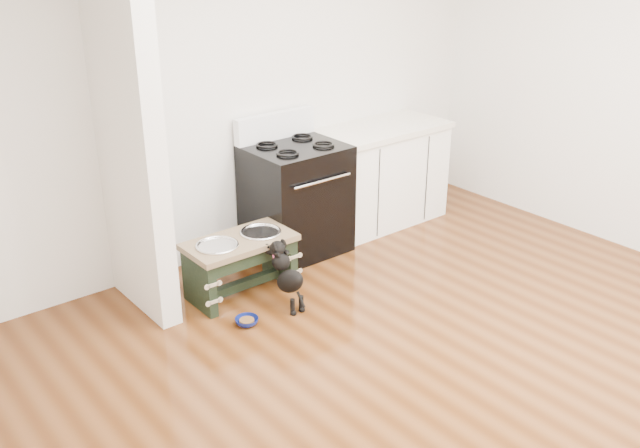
% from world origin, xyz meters
% --- Properties ---
extents(ground, '(5.00, 5.00, 0.00)m').
position_xyz_m(ground, '(0.00, 0.00, 0.00)').
color(ground, '#48240D').
rests_on(ground, ground).
extents(room_shell, '(5.00, 5.00, 5.00)m').
position_xyz_m(room_shell, '(0.00, 0.00, 1.62)').
color(room_shell, silver).
rests_on(room_shell, ground).
extents(partition_wall, '(0.15, 0.80, 2.70)m').
position_xyz_m(partition_wall, '(-1.18, 2.10, 1.35)').
color(partition_wall, silver).
rests_on(partition_wall, ground).
extents(oven_range, '(0.76, 0.69, 1.14)m').
position_xyz_m(oven_range, '(0.25, 2.16, 0.48)').
color(oven_range, black).
rests_on(oven_range, ground).
extents(cabinet_run, '(1.24, 0.64, 0.91)m').
position_xyz_m(cabinet_run, '(1.23, 2.18, 0.45)').
color(cabinet_run, white).
rests_on(cabinet_run, ground).
extents(dog_feeder, '(0.81, 0.43, 0.46)m').
position_xyz_m(dog_feeder, '(-0.54, 1.80, 0.32)').
color(dog_feeder, black).
rests_on(dog_feeder, ground).
extents(puppy, '(0.14, 0.42, 0.49)m').
position_xyz_m(puppy, '(-0.39, 1.43, 0.27)').
color(puppy, black).
rests_on(puppy, ground).
extents(floor_bowl, '(0.21, 0.21, 0.05)m').
position_xyz_m(floor_bowl, '(-0.76, 1.39, 0.03)').
color(floor_bowl, navy).
rests_on(floor_bowl, ground).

